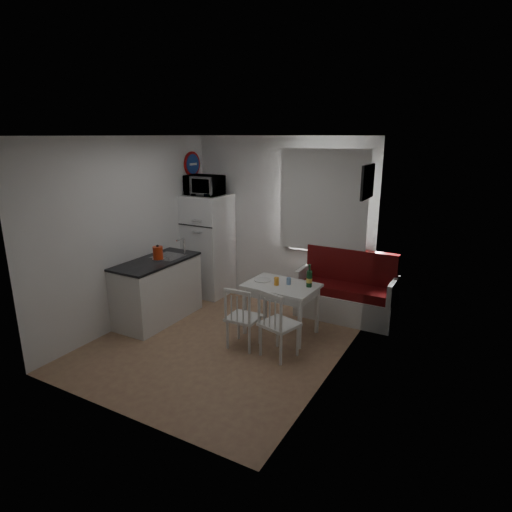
{
  "coord_description": "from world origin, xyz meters",
  "views": [
    {
      "loc": [
        2.85,
        -4.24,
        2.62
      ],
      "look_at": [
        0.23,
        0.5,
        1.07
      ],
      "focal_mm": 30.0,
      "sensor_mm": 36.0,
      "label": 1
    }
  ],
  "objects_px": {
    "chair_right": "(276,318)",
    "kettle": "(158,253)",
    "chair_left": "(240,312)",
    "kitchen_counter": "(158,290)",
    "microwave": "(204,185)",
    "dining_table": "(281,290)",
    "wine_bottle": "(309,276)",
    "bench": "(346,296)",
    "fridge": "(208,245)"
  },
  "relations": [
    {
      "from": "dining_table",
      "to": "fridge",
      "type": "height_order",
      "value": "fridge"
    },
    {
      "from": "kettle",
      "to": "kitchen_counter",
      "type": "bearing_deg",
      "value": 175.44
    },
    {
      "from": "kitchen_counter",
      "to": "microwave",
      "type": "xyz_separation_m",
      "value": [
        0.02,
        1.19,
        1.38
      ]
    },
    {
      "from": "kitchen_counter",
      "to": "kettle",
      "type": "bearing_deg",
      "value": -4.56
    },
    {
      "from": "dining_table",
      "to": "wine_bottle",
      "type": "relative_size",
      "value": 3.13
    },
    {
      "from": "chair_right",
      "to": "wine_bottle",
      "type": "height_order",
      "value": "wine_bottle"
    },
    {
      "from": "wine_bottle",
      "to": "bench",
      "type": "bearing_deg",
      "value": 72.19
    },
    {
      "from": "kitchen_counter",
      "to": "fridge",
      "type": "bearing_deg",
      "value": 89.1
    },
    {
      "from": "chair_right",
      "to": "kettle",
      "type": "relative_size",
      "value": 2.22
    },
    {
      "from": "bench",
      "to": "microwave",
      "type": "xyz_separation_m",
      "value": [
        -2.35,
        -0.16,
        1.5
      ]
    },
    {
      "from": "kettle",
      "to": "wine_bottle",
      "type": "bearing_deg",
      "value": 14.84
    },
    {
      "from": "kitchen_counter",
      "to": "bench",
      "type": "bearing_deg",
      "value": 29.75
    },
    {
      "from": "bench",
      "to": "chair_left",
      "type": "distance_m",
      "value": 1.8
    },
    {
      "from": "dining_table",
      "to": "fridge",
      "type": "distance_m",
      "value": 1.93
    },
    {
      "from": "chair_left",
      "to": "chair_right",
      "type": "relative_size",
      "value": 0.88
    },
    {
      "from": "kitchen_counter",
      "to": "wine_bottle",
      "type": "bearing_deg",
      "value": 14.4
    },
    {
      "from": "kitchen_counter",
      "to": "kettle",
      "type": "distance_m",
      "value": 0.56
    },
    {
      "from": "microwave",
      "to": "kitchen_counter",
      "type": "bearing_deg",
      "value": -90.94
    },
    {
      "from": "microwave",
      "to": "fridge",
      "type": "bearing_deg",
      "value": 90.0
    },
    {
      "from": "kitchen_counter",
      "to": "microwave",
      "type": "relative_size",
      "value": 2.33
    },
    {
      "from": "dining_table",
      "to": "chair_left",
      "type": "xyz_separation_m",
      "value": [
        -0.25,
        -0.65,
        -0.12
      ]
    },
    {
      "from": "kettle",
      "to": "dining_table",
      "type": "bearing_deg",
      "value": 14.61
    },
    {
      "from": "bench",
      "to": "fridge",
      "type": "bearing_deg",
      "value": -177.26
    },
    {
      "from": "fridge",
      "to": "microwave",
      "type": "bearing_deg",
      "value": -90.0
    },
    {
      "from": "fridge",
      "to": "microwave",
      "type": "height_order",
      "value": "microwave"
    },
    {
      "from": "chair_left",
      "to": "kettle",
      "type": "relative_size",
      "value": 1.96
    },
    {
      "from": "bench",
      "to": "kitchen_counter",
      "type": "bearing_deg",
      "value": -150.25
    },
    {
      "from": "kitchen_counter",
      "to": "dining_table",
      "type": "distance_m",
      "value": 1.82
    },
    {
      "from": "chair_left",
      "to": "microwave",
      "type": "relative_size",
      "value": 0.77
    },
    {
      "from": "chair_left",
      "to": "chair_right",
      "type": "bearing_deg",
      "value": -3.37
    },
    {
      "from": "fridge",
      "to": "wine_bottle",
      "type": "distance_m",
      "value": 2.21
    },
    {
      "from": "bench",
      "to": "fridge",
      "type": "distance_m",
      "value": 2.41
    },
    {
      "from": "kitchen_counter",
      "to": "dining_table",
      "type": "relative_size",
      "value": 1.37
    },
    {
      "from": "chair_left",
      "to": "wine_bottle",
      "type": "distance_m",
      "value": 1.02
    },
    {
      "from": "chair_left",
      "to": "microwave",
      "type": "height_order",
      "value": "microwave"
    },
    {
      "from": "bench",
      "to": "kettle",
      "type": "height_order",
      "value": "kettle"
    },
    {
      "from": "kettle",
      "to": "wine_bottle",
      "type": "xyz_separation_m",
      "value": [
        2.06,
        0.55,
        -0.16
      ]
    },
    {
      "from": "chair_left",
      "to": "chair_right",
      "type": "xyz_separation_m",
      "value": [
        0.5,
        -0.0,
        0.03
      ]
    },
    {
      "from": "chair_right",
      "to": "wine_bottle",
      "type": "xyz_separation_m",
      "value": [
        0.1,
        0.76,
        0.32
      ]
    },
    {
      "from": "dining_table",
      "to": "chair_right",
      "type": "relative_size",
      "value": 1.94
    },
    {
      "from": "dining_table",
      "to": "fridge",
      "type": "bearing_deg",
      "value": 158.01
    },
    {
      "from": "dining_table",
      "to": "kettle",
      "type": "height_order",
      "value": "kettle"
    },
    {
      "from": "kitchen_counter",
      "to": "fridge",
      "type": "distance_m",
      "value": 1.3
    },
    {
      "from": "chair_right",
      "to": "microwave",
      "type": "xyz_separation_m",
      "value": [
        -1.99,
        1.41,
        1.3
      ]
    },
    {
      "from": "bench",
      "to": "kettle",
      "type": "xyz_separation_m",
      "value": [
        -2.32,
        -1.36,
        0.68
      ]
    },
    {
      "from": "kettle",
      "to": "wine_bottle",
      "type": "relative_size",
      "value": 0.72
    },
    {
      "from": "kettle",
      "to": "fridge",
      "type": "bearing_deg",
      "value": 91.38
    },
    {
      "from": "bench",
      "to": "fridge",
      "type": "height_order",
      "value": "fridge"
    },
    {
      "from": "chair_left",
      "to": "fridge",
      "type": "bearing_deg",
      "value": 132.92
    },
    {
      "from": "wine_bottle",
      "to": "kettle",
      "type": "bearing_deg",
      "value": -165.16
    }
  ]
}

